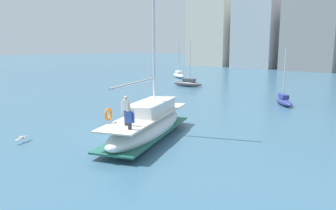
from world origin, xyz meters
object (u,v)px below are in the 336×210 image
object	(u,v)px
moored_catamaran	(284,100)
mooring_buoy	(138,113)
moored_cutter_right	(188,83)
seagull	(23,137)
main_sailboat	(148,124)
moored_sloop_far	(178,75)

from	to	relation	value
moored_catamaran	mooring_buoy	world-z (taller)	moored_catamaran
moored_cutter_right	mooring_buoy	size ratio (longest dim) A/B	6.38
moored_catamaran	seagull	xyz separation A→B (m)	(-7.46, -22.10, -0.15)
moored_cutter_right	seagull	distance (m)	29.50
seagull	moored_catamaran	bearing A→B (deg)	71.35
main_sailboat	moored_cutter_right	size ratio (longest dim) A/B	2.02
main_sailboat	moored_cutter_right	xyz separation A→B (m)	(-13.40, 22.96, -0.41)
moored_catamaran	moored_cutter_right	bearing A→B (deg)	158.55
seagull	moored_sloop_far	bearing A→B (deg)	114.50
main_sailboat	moored_catamaran	size ratio (longest dim) A/B	2.27
moored_catamaran	seagull	bearing A→B (deg)	-108.65
moored_catamaran	moored_cutter_right	size ratio (longest dim) A/B	0.89
main_sailboat	moored_catamaran	distance (m)	16.94
moored_cutter_right	moored_sloop_far	bearing A→B (deg)	133.03
moored_sloop_far	moored_catamaran	bearing A→B (deg)	-32.56
moored_cutter_right	mooring_buoy	distance (m)	20.23
moored_catamaran	main_sailboat	bearing A→B (deg)	-98.06
moored_cutter_right	seagull	world-z (taller)	moored_cutter_right
moored_sloop_far	seagull	bearing A→B (deg)	-65.50
moored_sloop_far	mooring_buoy	world-z (taller)	moored_sloop_far
moored_sloop_far	moored_cutter_right	distance (m)	13.13
main_sailboat	seagull	bearing A→B (deg)	-133.61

